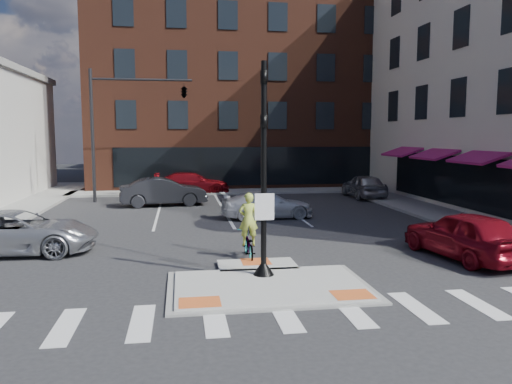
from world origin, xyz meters
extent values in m
plane|color=#28282B|center=(0.00, 0.00, 0.00)|extent=(120.00, 120.00, 0.00)
cube|color=gray|center=(0.00, -0.50, 0.03)|extent=(5.40, 3.60, 0.06)
cube|color=#A8A8A3|center=(0.00, -0.50, 0.06)|extent=(5.00, 3.20, 0.12)
cube|color=#A8A8A3|center=(0.00, 1.60, 0.06)|extent=(2.40, 1.40, 0.12)
cube|color=orange|center=(-1.90, -1.70, 0.12)|extent=(1.00, 0.80, 0.01)
cube|color=orange|center=(1.90, -1.70, 0.12)|extent=(1.00, 0.80, 0.01)
cube|color=orange|center=(0.00, 1.90, 0.12)|extent=(0.90, 0.90, 0.01)
cube|color=gray|center=(-11.00, 20.00, 0.07)|extent=(3.00, 20.00, 0.15)
cube|color=gray|center=(10.80, 10.00, 0.07)|extent=(3.00, 24.00, 0.15)
cube|color=gray|center=(3.00, 22.00, 0.07)|extent=(26.00, 3.00, 0.15)
cube|color=#54281A|center=(3.00, 32.00, 7.50)|extent=(24.00, 18.00, 15.00)
cube|color=beige|center=(3.00, 32.00, 15.20)|extent=(24.40, 18.40, 0.60)
cube|color=black|center=(3.00, 23.00, 1.80)|extent=(20.00, 0.12, 2.80)
cube|color=black|center=(12.00, 10.00, 1.70)|extent=(0.12, 16.00, 2.60)
cube|color=#AE1766|center=(11.30, 10.00, 3.05)|extent=(1.46, 3.00, 0.58)
cube|color=#AE1766|center=(11.30, 16.00, 3.05)|extent=(1.46, 3.00, 0.58)
cube|color=slate|center=(-4.00, 52.00, 5.00)|extent=(10.00, 12.00, 10.00)
cube|color=brown|center=(9.00, 54.00, 6.00)|extent=(12.00, 12.00, 12.00)
cone|color=black|center=(0.00, 0.40, 0.34)|extent=(0.60, 0.60, 0.45)
cylinder|color=black|center=(0.00, 0.40, 3.20)|extent=(0.16, 0.16, 5.80)
cube|color=white|center=(0.00, 0.28, 2.10)|extent=(0.55, 0.04, 0.75)
imported|color=black|center=(0.00, 0.40, 5.30)|extent=(0.18, 0.22, 1.10)
imported|color=black|center=(0.00, 0.40, 4.10)|extent=(0.18, 0.22, 1.10)
cylinder|color=black|center=(-7.50, 18.00, 4.00)|extent=(0.20, 0.20, 8.00)
cylinder|color=black|center=(-4.50, 18.00, 7.40)|extent=(6.00, 0.14, 0.14)
imported|color=black|center=(-2.00, 18.00, 6.80)|extent=(0.48, 2.24, 0.90)
imported|color=#B1B3B9|center=(-7.93, 4.69, 0.75)|extent=(5.43, 2.58, 1.50)
imported|color=maroon|center=(6.98, 1.69, 0.81)|extent=(2.61, 4.97, 1.61)
imported|color=silver|center=(1.89, 10.70, 0.66)|extent=(4.67, 2.16, 1.32)
imported|color=#28282D|center=(-3.31, 15.91, 0.82)|extent=(5.13, 2.36, 1.63)
imported|color=#A1A3A8|center=(9.50, 17.58, 0.78)|extent=(1.91, 4.61, 1.56)
imported|color=maroon|center=(-1.51, 21.50, 0.75)|extent=(5.18, 2.17, 1.50)
imported|color=#3F3F44|center=(-0.11, 2.80, 0.46)|extent=(0.62, 1.75, 0.92)
imported|color=#B1C846|center=(-0.11, 2.80, 1.33)|extent=(0.64, 0.42, 1.76)
camera|label=1|loc=(-2.30, -13.29, 4.10)|focal=35.00mm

